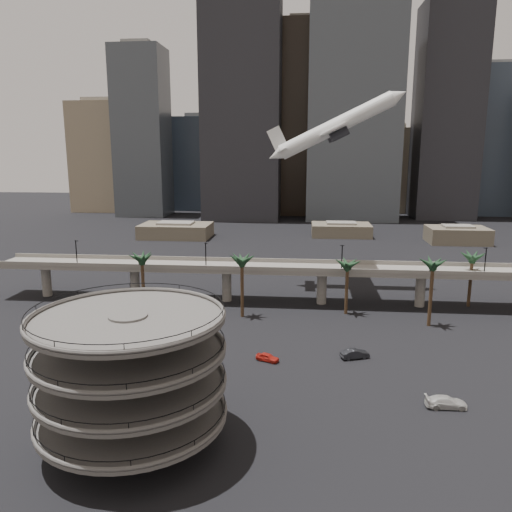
# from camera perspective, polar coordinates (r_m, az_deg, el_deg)

# --- Properties ---
(ground) EXTENTS (700.00, 700.00, 0.00)m
(ground) POSITION_cam_1_polar(r_m,az_deg,el_deg) (66.09, -1.07, -19.44)
(ground) COLOR black
(ground) RESTS_ON ground
(parking_ramp) EXTENTS (22.20, 22.20, 17.35)m
(parking_ramp) POSITION_cam_1_polar(r_m,az_deg,el_deg) (60.79, -14.12, -12.29)
(parking_ramp) COLOR #524F4D
(parking_ramp) RESTS_ON ground
(overpass) EXTENTS (130.00, 9.30, 14.70)m
(overpass) POSITION_cam_1_polar(r_m,az_deg,el_deg) (114.49, 2.06, -1.76)
(overpass) COLOR slate
(overpass) RESTS_ON ground
(palm_trees) EXTENTS (76.40, 18.40, 14.00)m
(palm_trees) POSITION_cam_1_polar(r_m,az_deg,el_deg) (105.90, 8.09, -0.81)
(palm_trees) COLOR #4A3320
(palm_trees) RESTS_ON ground
(low_buildings) EXTENTS (135.00, 27.50, 6.80)m
(low_buildings) POSITION_cam_1_polar(r_m,az_deg,el_deg) (200.84, 5.54, 2.82)
(low_buildings) COLOR brown
(low_buildings) RESTS_ON ground
(skyline) EXTENTS (269.00, 86.00, 136.61)m
(skyline) POSITION_cam_1_polar(r_m,az_deg,el_deg) (273.72, 7.55, 15.08)
(skyline) COLOR gray
(skyline) RESTS_ON ground
(airborne_jet) EXTENTS (34.19, 31.54, 18.98)m
(airborne_jet) POSITION_cam_1_polar(r_m,az_deg,el_deg) (127.12, 9.08, 14.36)
(airborne_jet) COLOR silver
(airborne_jet) RESTS_ON ground
(car_a) EXTENTS (4.26, 2.98, 1.35)m
(car_a) POSITION_cam_1_polar(r_m,az_deg,el_deg) (84.86, 1.32, -11.50)
(car_a) COLOR red
(car_a) RESTS_ON ground
(car_b) EXTENTS (5.17, 3.24, 1.61)m
(car_b) POSITION_cam_1_polar(r_m,az_deg,el_deg) (87.48, 11.23, -10.91)
(car_b) COLOR #212327
(car_b) RESTS_ON ground
(car_c) EXTENTS (5.66, 2.49, 1.62)m
(car_c) POSITION_cam_1_polar(r_m,az_deg,el_deg) (75.52, 20.90, -15.33)
(car_c) COLOR silver
(car_c) RESTS_ON ground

